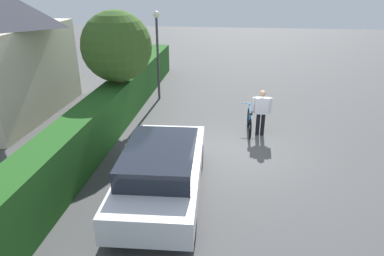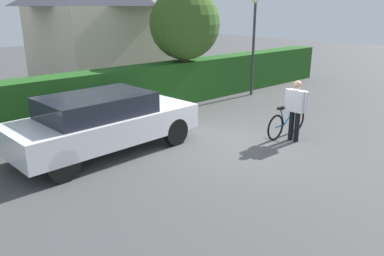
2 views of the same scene
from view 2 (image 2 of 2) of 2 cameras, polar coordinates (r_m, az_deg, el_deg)
ground_plane at (r=9.48m, az=6.33°, el=-2.53°), size 60.00×60.00×0.00m
hedge_row at (r=12.39m, az=-8.55°, el=5.78°), size 19.81×0.90×1.48m
house_distant at (r=17.81m, az=-12.79°, el=15.54°), size 5.99×5.35×5.30m
parked_car_near at (r=8.94m, az=-13.35°, el=1.01°), size 4.46×1.98×1.41m
bicycle at (r=10.29m, az=14.19°, el=0.86°), size 1.70×0.50×0.87m
person_rider at (r=9.80m, az=15.47°, el=3.16°), size 0.21×0.64×1.57m
street_lamp at (r=14.76m, az=9.41°, el=14.30°), size 0.28×0.28×3.70m
tree_kerbside at (r=13.32m, az=-1.10°, el=15.42°), size 2.43×2.43×3.96m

